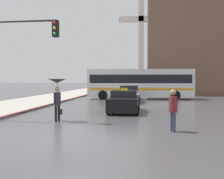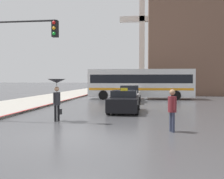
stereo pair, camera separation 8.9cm
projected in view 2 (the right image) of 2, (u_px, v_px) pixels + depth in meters
ground_plane at (71, 137)px, 9.43m from camera, size 300.00×300.00×0.00m
taxi at (124, 102)px, 16.73m from camera, size 1.91×4.07×1.54m
sedan_red at (130, 95)px, 23.88m from camera, size 1.91×4.73×1.53m
city_bus at (140, 83)px, 27.69m from camera, size 10.98×3.03×3.14m
pedestrian_with_umbrella at (57, 89)px, 13.00m from camera, size 0.90×0.90×2.11m
pedestrian_man at (172, 107)px, 10.39m from camera, size 0.43×0.48×1.69m
traffic_light at (17, 48)px, 12.87m from camera, size 3.62×0.38×5.23m
building_tower_near at (188, 0)px, 37.92m from camera, size 11.34×11.79×27.25m
monument_cross at (142, 35)px, 44.36m from camera, size 7.51×0.90×17.07m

